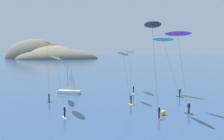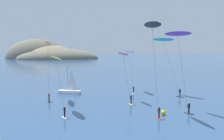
{
  "view_description": "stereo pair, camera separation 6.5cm",
  "coord_description": "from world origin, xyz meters",
  "px_view_note": "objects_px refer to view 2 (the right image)",
  "views": [
    {
      "loc": [
        -7.39,
        -24.52,
        9.85
      ],
      "look_at": [
        3.71,
        19.46,
        5.98
      ],
      "focal_mm": 45.0,
      "sensor_mm": 36.0,
      "label": 1
    },
    {
      "loc": [
        -7.32,
        -24.53,
        9.85
      ],
      "look_at": [
        3.71,
        19.46,
        5.98
      ],
      "focal_mm": 45.0,
      "sensor_mm": 36.0,
      "label": 2
    }
  ],
  "objects_px": {
    "kitesurfer_pink": "(124,58)",
    "kitesurfer_white": "(129,54)",
    "kitesurfer_yellow": "(57,62)",
    "kitesurfer_cyan": "(164,43)",
    "kitesurfer_black": "(153,31)",
    "kitesurfer_red": "(48,47)",
    "marker_buoy": "(163,113)",
    "sailboat_near": "(68,91)",
    "kitesurfer_purple": "(178,40)"
  },
  "relations": [
    {
      "from": "kitesurfer_red",
      "to": "kitesurfer_pink",
      "type": "bearing_deg",
      "value": -20.03
    },
    {
      "from": "kitesurfer_yellow",
      "to": "kitesurfer_pink",
      "type": "bearing_deg",
      "value": 23.15
    },
    {
      "from": "kitesurfer_pink",
      "to": "kitesurfer_black",
      "type": "bearing_deg",
      "value": -83.48
    },
    {
      "from": "kitesurfer_white",
      "to": "kitesurfer_pink",
      "type": "bearing_deg",
      "value": -112.74
    },
    {
      "from": "kitesurfer_pink",
      "to": "sailboat_near",
      "type": "bearing_deg",
      "value": 132.4
    },
    {
      "from": "kitesurfer_pink",
      "to": "kitesurfer_white",
      "type": "xyz_separation_m",
      "value": [
        4.27,
        10.2,
        0.5
      ]
    },
    {
      "from": "kitesurfer_black",
      "to": "kitesurfer_red",
      "type": "relative_size",
      "value": 1.24
    },
    {
      "from": "kitesurfer_yellow",
      "to": "kitesurfer_purple",
      "type": "xyz_separation_m",
      "value": [
        17.87,
        -4.1,
        3.26
      ]
    },
    {
      "from": "kitesurfer_black",
      "to": "kitesurfer_purple",
      "type": "bearing_deg",
      "value": 14.23
    },
    {
      "from": "kitesurfer_white",
      "to": "kitesurfer_yellow",
      "type": "bearing_deg",
      "value": -136.73
    },
    {
      "from": "marker_buoy",
      "to": "kitesurfer_pink",
      "type": "bearing_deg",
      "value": 102.51
    },
    {
      "from": "kitesurfer_yellow",
      "to": "kitesurfer_black",
      "type": "relative_size",
      "value": 0.65
    },
    {
      "from": "sailboat_near",
      "to": "kitesurfer_cyan",
      "type": "bearing_deg",
      "value": -14.12
    },
    {
      "from": "sailboat_near",
      "to": "marker_buoy",
      "type": "relative_size",
      "value": 8.14
    },
    {
      "from": "kitesurfer_cyan",
      "to": "kitesurfer_black",
      "type": "bearing_deg",
      "value": -119.72
    },
    {
      "from": "kitesurfer_white",
      "to": "kitesurfer_red",
      "type": "bearing_deg",
      "value": -162.64
    },
    {
      "from": "kitesurfer_yellow",
      "to": "kitesurfer_red",
      "type": "bearing_deg",
      "value": 96.12
    },
    {
      "from": "kitesurfer_yellow",
      "to": "kitesurfer_cyan",
      "type": "xyz_separation_m",
      "value": [
        22.1,
        10.29,
        2.97
      ]
    },
    {
      "from": "kitesurfer_red",
      "to": "marker_buoy",
      "type": "relative_size",
      "value": 15.48
    },
    {
      "from": "sailboat_near",
      "to": "kitesurfer_pink",
      "type": "height_order",
      "value": "kitesurfer_pink"
    },
    {
      "from": "kitesurfer_cyan",
      "to": "marker_buoy",
      "type": "distance_m",
      "value": 20.9
    },
    {
      "from": "marker_buoy",
      "to": "kitesurfer_red",
      "type": "bearing_deg",
      "value": 133.85
    },
    {
      "from": "kitesurfer_pink",
      "to": "kitesurfer_cyan",
      "type": "xyz_separation_m",
      "value": [
        10.08,
        5.15,
        2.8
      ]
    },
    {
      "from": "marker_buoy",
      "to": "kitesurfer_black",
      "type": "bearing_deg",
      "value": 141.57
    },
    {
      "from": "kitesurfer_cyan",
      "to": "kitesurfer_purple",
      "type": "bearing_deg",
      "value": -106.39
    },
    {
      "from": "kitesurfer_pink",
      "to": "kitesurfer_white",
      "type": "distance_m",
      "value": 11.07
    },
    {
      "from": "sailboat_near",
      "to": "kitesurfer_pink",
      "type": "relative_size",
      "value": 0.64
    },
    {
      "from": "kitesurfer_purple",
      "to": "kitesurfer_cyan",
      "type": "xyz_separation_m",
      "value": [
        4.23,
        14.39,
        -0.29
      ]
    },
    {
      "from": "kitesurfer_black",
      "to": "kitesurfer_cyan",
      "type": "bearing_deg",
      "value": 60.28
    },
    {
      "from": "kitesurfer_purple",
      "to": "kitesurfer_white",
      "type": "bearing_deg",
      "value": 94.63
    },
    {
      "from": "sailboat_near",
      "to": "kitesurfer_red",
      "type": "height_order",
      "value": "kitesurfer_red"
    },
    {
      "from": "kitesurfer_yellow",
      "to": "kitesurfer_cyan",
      "type": "relative_size",
      "value": 0.74
    },
    {
      "from": "sailboat_near",
      "to": "kitesurfer_pink",
      "type": "bearing_deg",
      "value": -47.6
    },
    {
      "from": "kitesurfer_cyan",
      "to": "kitesurfer_red",
      "type": "bearing_deg",
      "value": -179.07
    },
    {
      "from": "kitesurfer_white",
      "to": "kitesurfer_cyan",
      "type": "distance_m",
      "value": 8.03
    },
    {
      "from": "kitesurfer_purple",
      "to": "sailboat_near",
      "type": "bearing_deg",
      "value": 127.89
    },
    {
      "from": "sailboat_near",
      "to": "kitesurfer_yellow",
      "type": "bearing_deg",
      "value": -100.92
    },
    {
      "from": "sailboat_near",
      "to": "marker_buoy",
      "type": "distance_m",
      "value": 24.44
    },
    {
      "from": "kitesurfer_white",
      "to": "kitesurfer_purple",
      "type": "height_order",
      "value": "kitesurfer_purple"
    },
    {
      "from": "kitesurfer_black",
      "to": "marker_buoy",
      "type": "xyz_separation_m",
      "value": [
        1.36,
        -1.08,
        -11.69
      ]
    },
    {
      "from": "kitesurfer_yellow",
      "to": "kitesurfer_purple",
      "type": "height_order",
      "value": "kitesurfer_purple"
    },
    {
      "from": "kitesurfer_red",
      "to": "marker_buoy",
      "type": "distance_m",
      "value": 24.45
    },
    {
      "from": "kitesurfer_yellow",
      "to": "kitesurfer_cyan",
      "type": "height_order",
      "value": "kitesurfer_cyan"
    },
    {
      "from": "kitesurfer_yellow",
      "to": "kitesurfer_pink",
      "type": "distance_m",
      "value": 13.08
    },
    {
      "from": "sailboat_near",
      "to": "kitesurfer_black",
      "type": "bearing_deg",
      "value": -63.21
    },
    {
      "from": "kitesurfer_yellow",
      "to": "sailboat_near",
      "type": "bearing_deg",
      "value": 79.08
    },
    {
      "from": "kitesurfer_yellow",
      "to": "marker_buoy",
      "type": "bearing_deg",
      "value": -23.59
    },
    {
      "from": "kitesurfer_white",
      "to": "kitesurfer_cyan",
      "type": "relative_size",
      "value": 0.78
    },
    {
      "from": "kitesurfer_yellow",
      "to": "kitesurfer_cyan",
      "type": "distance_m",
      "value": 24.56
    },
    {
      "from": "sailboat_near",
      "to": "kitesurfer_white",
      "type": "height_order",
      "value": "kitesurfer_white"
    }
  ]
}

